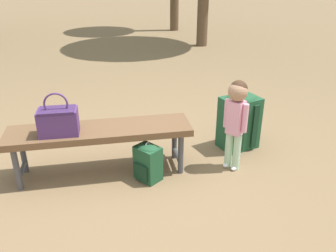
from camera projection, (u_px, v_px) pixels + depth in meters
ground_plane at (147, 179)px, 3.13m from camera, size 40.00×40.00×0.00m
park_bench at (100, 134)px, 3.07m from camera, size 1.60×0.41×0.45m
handbag at (58, 120)px, 2.88m from camera, size 0.33×0.19×0.37m
child_standing at (236, 112)px, 3.07m from camera, size 0.18×0.19×0.85m
backpack_large at (239, 119)px, 3.56m from camera, size 0.43×0.39×0.62m
backpack_small at (148, 161)px, 3.05m from camera, size 0.26×0.27×0.37m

